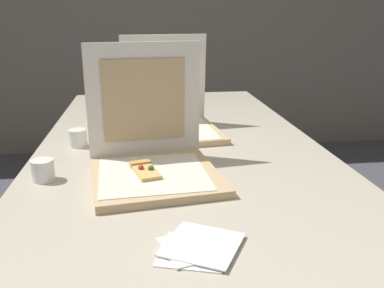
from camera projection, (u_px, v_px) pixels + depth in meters
name	position (u px, v px, depth m)	size (l,w,h in m)	color
wall_back	(153.00, 0.00, 3.47)	(10.00, 0.10, 2.60)	gray
table	(181.00, 160.00, 1.44)	(0.98, 2.04, 0.75)	#BCB29E
pizza_box_front	(153.00, 158.00, 1.17)	(0.39, 0.39, 0.36)	tan
pizza_box_middle	(171.00, 119.00, 1.59)	(0.38, 0.39, 0.36)	tan
cup_white_far	(113.00, 117.00, 1.71)	(0.06, 0.06, 0.06)	white
cup_white_mid	(78.00, 138.00, 1.43)	(0.06, 0.06, 0.06)	white
cup_white_near_left	(43.00, 170.00, 1.14)	(0.06, 0.06, 0.06)	white
napkin_pile	(197.00, 247.00, 0.81)	(0.19, 0.19, 0.01)	white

